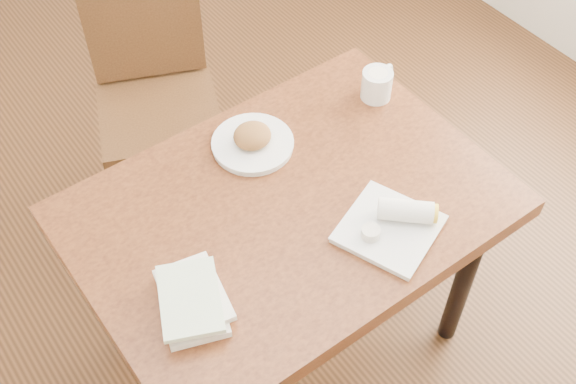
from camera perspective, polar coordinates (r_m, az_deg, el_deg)
ground at (r=2.57m, az=0.00°, el=-11.63°), size 4.00×5.00×0.01m
table at (r=2.01m, az=0.00°, el=-2.53°), size 1.14×0.81×0.75m
chair_far at (r=2.63m, az=-10.57°, el=8.52°), size 0.55×0.55×0.95m
plate_scone at (r=2.06m, az=-2.82°, el=4.05°), size 0.24×0.24×0.08m
coffee_mug at (r=2.22m, az=7.09°, el=8.52°), size 0.14×0.09×0.09m
plate_burrito at (r=1.89m, az=8.42°, el=-2.44°), size 0.30×0.30×0.08m
book_stack at (r=1.75m, az=-7.58°, el=-8.44°), size 0.22×0.25×0.06m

